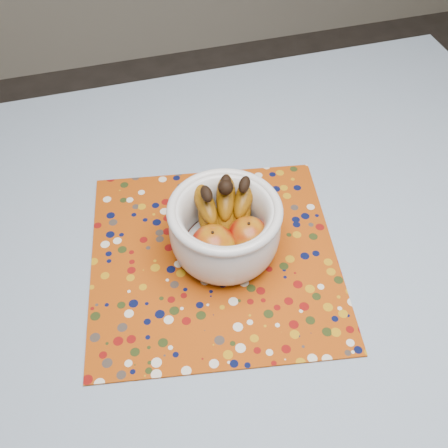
# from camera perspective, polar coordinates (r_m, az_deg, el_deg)

# --- Properties ---
(table) EXTENTS (1.20, 1.20, 0.75)m
(table) POSITION_cam_1_polar(r_m,az_deg,el_deg) (0.98, 6.54, -9.12)
(table) COLOR brown
(table) RESTS_ON ground
(tablecloth) EXTENTS (1.32, 1.32, 0.01)m
(tablecloth) POSITION_cam_1_polar(r_m,az_deg,el_deg) (0.92, 6.98, -6.45)
(tablecloth) COLOR slate
(tablecloth) RESTS_ON table
(placemat) EXTENTS (0.50, 0.50, 0.00)m
(placemat) POSITION_cam_1_polar(r_m,az_deg,el_deg) (0.93, -1.07, -3.62)
(placemat) COLOR #983A08
(placemat) RESTS_ON tablecloth
(fruit_bowl) EXTENTS (0.21, 0.20, 0.14)m
(fruit_bowl) POSITION_cam_1_polar(r_m,az_deg,el_deg) (0.89, 0.25, 0.11)
(fruit_bowl) COLOR silver
(fruit_bowl) RESTS_ON placemat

